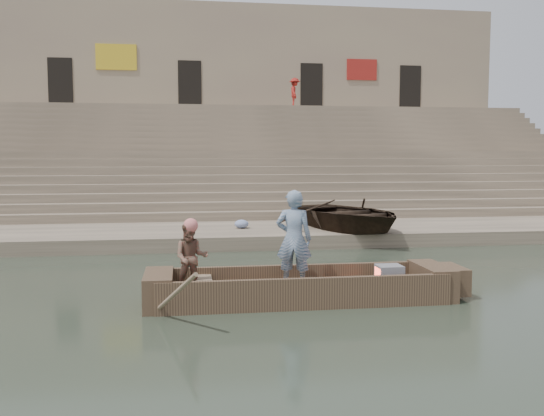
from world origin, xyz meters
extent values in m
plane|color=#293527|center=(0.00, 0.00, 0.00)|extent=(120.00, 120.00, 0.00)
cube|color=gray|center=(0.00, 8.00, 0.20)|extent=(32.00, 4.00, 0.40)
cube|color=gray|center=(0.00, 15.50, 1.40)|extent=(32.00, 3.00, 2.80)
cube|color=gray|center=(0.00, 22.50, 2.60)|extent=(32.00, 3.00, 5.20)
cube|color=gray|center=(0.00, 10.25, 0.35)|extent=(32.00, 0.50, 0.70)
cube|color=gray|center=(0.00, 10.75, 0.50)|extent=(32.00, 0.50, 1.00)
cube|color=gray|center=(0.00, 11.25, 0.65)|extent=(32.00, 0.50, 1.30)
cube|color=gray|center=(0.00, 11.75, 0.80)|extent=(32.00, 0.50, 1.60)
cube|color=gray|center=(0.00, 12.25, 0.95)|extent=(32.00, 0.50, 1.90)
cube|color=gray|center=(0.00, 12.75, 1.10)|extent=(32.00, 0.50, 2.20)
cube|color=gray|center=(0.00, 13.25, 1.25)|extent=(32.00, 0.50, 2.50)
cube|color=gray|center=(0.00, 13.75, 1.40)|extent=(32.00, 0.50, 2.80)
cube|color=gray|center=(0.00, 17.25, 1.55)|extent=(32.00, 0.50, 3.10)
cube|color=gray|center=(0.00, 17.75, 1.70)|extent=(32.00, 0.50, 3.40)
cube|color=gray|center=(0.00, 18.25, 1.85)|extent=(32.00, 0.50, 3.70)
cube|color=gray|center=(0.00, 18.75, 2.00)|extent=(32.00, 0.50, 4.00)
cube|color=gray|center=(0.00, 19.25, 2.15)|extent=(32.00, 0.50, 4.30)
cube|color=gray|center=(0.00, 19.75, 2.30)|extent=(32.00, 0.50, 4.60)
cube|color=gray|center=(0.00, 20.25, 2.45)|extent=(32.00, 0.50, 4.90)
cube|color=gray|center=(0.00, 20.75, 2.60)|extent=(32.00, 0.50, 5.20)
cube|color=gray|center=(0.00, 26.50, 5.60)|extent=(32.00, 5.00, 11.20)
cube|color=black|center=(-9.00, 24.05, 6.60)|extent=(1.30, 0.18, 2.60)
cube|color=black|center=(-2.00, 24.05, 6.60)|extent=(1.30, 0.18, 2.60)
cube|color=black|center=(5.00, 24.05, 6.60)|extent=(1.30, 0.18, 2.60)
cube|color=black|center=(11.00, 24.05, 6.60)|extent=(1.30, 0.18, 2.60)
cube|color=gold|center=(-6.00, 23.98, 8.00)|extent=(2.20, 0.10, 1.40)
cube|color=maroon|center=(8.00, 23.98, 7.60)|extent=(1.80, 0.10, 1.20)
cube|color=brown|center=(-0.31, 0.35, 0.11)|extent=(5.00, 1.30, 0.22)
cube|color=brown|center=(-0.31, -0.27, 0.28)|extent=(5.20, 0.12, 0.56)
cube|color=brown|center=(-0.31, 0.97, 0.28)|extent=(5.20, 0.12, 0.56)
cube|color=brown|center=(-2.86, 0.35, 0.30)|extent=(0.50, 1.30, 0.60)
cube|color=brown|center=(2.24, 0.35, 0.30)|extent=(0.50, 1.30, 0.60)
cube|color=brown|center=(2.64, 0.35, 0.32)|extent=(0.35, 0.90, 0.50)
cube|color=#937A5B|center=(-2.06, 0.35, 0.40)|extent=(0.30, 1.20, 0.08)
cylinder|color=#937A5B|center=(-2.71, -0.55, 0.30)|extent=(1.03, 2.10, 1.36)
sphere|color=#E27470|center=(-2.28, 0.36, 1.43)|extent=(0.26, 0.26, 0.26)
imported|color=navy|center=(-0.40, 0.53, 1.13)|extent=(0.76, 0.60, 1.82)
imported|color=#22664B|center=(-2.28, 0.36, 0.86)|extent=(0.64, 0.51, 1.27)
cube|color=gray|center=(1.39, 0.35, 0.42)|extent=(0.46, 0.42, 0.40)
cube|color=#E5593F|center=(1.18, 0.35, 0.42)|extent=(0.04, 0.34, 0.32)
imported|color=#2D2116|center=(2.52, 7.21, 0.87)|extent=(4.51, 5.33, 0.94)
imported|color=maroon|center=(3.56, 21.60, 5.98)|extent=(0.78, 1.10, 1.55)
ellipsoid|color=#3F5999|center=(0.85, 6.96, 0.53)|extent=(0.44, 0.44, 0.26)
ellipsoid|color=#3F5999|center=(-0.65, 7.98, 0.53)|extent=(0.44, 0.44, 0.26)
ellipsoid|color=#3F5999|center=(2.51, 8.99, 0.53)|extent=(0.44, 0.44, 0.26)
ellipsoid|color=#3F5999|center=(2.85, 8.77, 0.53)|extent=(0.44, 0.44, 0.26)
camera|label=1|loc=(-2.39, -10.13, 2.70)|focal=39.13mm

